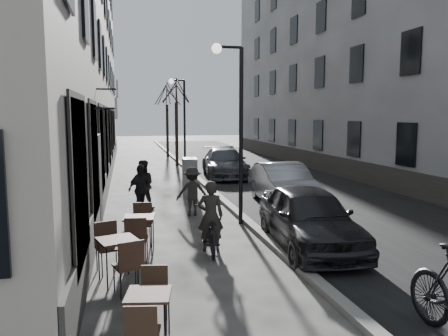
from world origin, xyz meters
name	(u,v)px	position (x,y,z in m)	size (l,w,h in m)	color
ground	(339,316)	(0.00, 0.00, 0.00)	(120.00, 120.00, 0.00)	#3A3734
road	(262,174)	(3.85, 16.00, 0.00)	(7.30, 60.00, 0.00)	black
kerb	(194,175)	(0.20, 16.00, 0.06)	(0.25, 60.00, 0.12)	slate
building_left	(61,11)	(-6.00, 16.50, 8.00)	(4.00, 35.00, 16.00)	#A39889
building_right	(359,26)	(9.50, 16.50, 8.00)	(4.00, 35.00, 16.00)	slate
streetlamp_near	(235,114)	(-0.17, 6.00, 3.16)	(0.90, 0.28, 5.09)	black
streetlamp_far	(181,115)	(-0.17, 18.00, 3.16)	(0.90, 0.28, 5.09)	black
tree_near	(176,90)	(-0.10, 21.00, 4.66)	(2.40, 2.40, 5.70)	black
tree_far	(167,94)	(-0.10, 27.00, 4.66)	(2.40, 2.40, 5.70)	black
bistro_set_a	(149,313)	(-2.96, -0.20, 0.45)	(0.70, 1.52, 0.87)	#302115
bistro_set_b	(118,256)	(-3.40, 2.21, 0.51)	(0.95, 1.74, 0.99)	#302115
bistro_set_c	(140,230)	(-2.94, 3.96, 0.51)	(0.77, 1.73, 1.00)	#302115
sign_board	(67,330)	(-4.01, -0.35, 0.40)	(0.46, 0.63, 1.00)	black
utility_cabinet	(190,177)	(-0.80, 10.70, 0.74)	(0.54, 0.99, 1.48)	slate
bicycle	(211,230)	(-1.33, 3.71, 0.50)	(0.67, 1.92, 1.01)	black
cyclist_rider	(211,216)	(-1.33, 3.71, 0.83)	(0.60, 0.40, 1.65)	black
pedestrian_near	(142,185)	(-2.69, 8.57, 0.83)	(0.81, 0.63, 1.67)	black
pedestrian_mid	(192,191)	(-1.21, 7.35, 0.77)	(0.99, 0.57, 1.53)	black
pedestrian_far	(140,189)	(-2.78, 8.01, 0.79)	(0.93, 0.39, 1.59)	black
car_near	(309,217)	(1.00, 3.46, 0.73)	(1.73, 4.31, 1.47)	black
car_mid	(283,184)	(2.16, 8.31, 0.72)	(1.53, 4.40, 1.45)	gray
car_far	(225,163)	(1.71, 15.60, 0.72)	(2.01, 4.95, 1.44)	#3F434B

